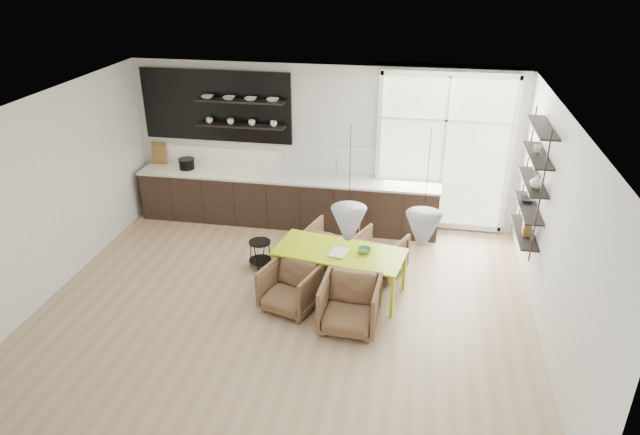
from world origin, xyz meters
The scene contains 11 objects.
room centered at (0.58, 1.10, 1.46)m, with size 7.02×6.01×2.91m.
kitchen_run centered at (-0.70, 2.69, 0.60)m, with size 5.54×0.69×2.75m.
right_shelving centered at (3.36, 1.17, 1.65)m, with size 0.26×1.22×1.90m.
dining_table centered at (0.70, 0.52, 0.64)m, with size 2.00×1.16×0.69m.
armchair_back_left centered at (0.44, 1.36, 0.33)m, with size 0.71×0.74×0.67m, color brown.
armchair_back_right centered at (1.24, 1.14, 0.34)m, with size 0.72×0.74×0.68m, color brown.
armchair_front_left centered at (0.08, -0.04, 0.34)m, with size 0.72×0.74×0.67m, color brown.
armchair_front_right centered at (0.98, -0.35, 0.36)m, with size 0.77×0.79×0.72m, color brown.
wire_stool centered at (-0.65, 0.98, 0.30)m, with size 0.37×0.37×0.47m.
table_book centered at (0.59, 0.46, 0.70)m, with size 0.23×0.31×0.03m, color white.
table_bowl centered at (1.06, 0.54, 0.72)m, with size 0.20×0.20×0.06m, color #4E8850.
Camera 1 is at (1.73, -6.73, 4.73)m, focal length 32.00 mm.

